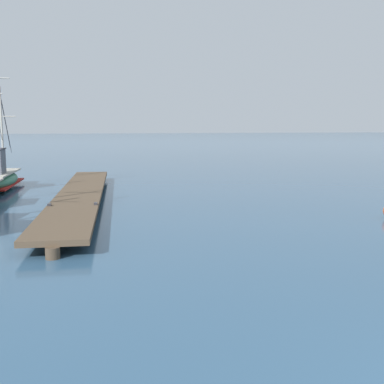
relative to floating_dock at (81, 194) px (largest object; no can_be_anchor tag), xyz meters
name	(u,v)px	position (x,y,z in m)	size (l,w,h in m)	color
floating_dock	(81,194)	(0.00, 0.00, 0.00)	(3.56, 18.20, 0.53)	brown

